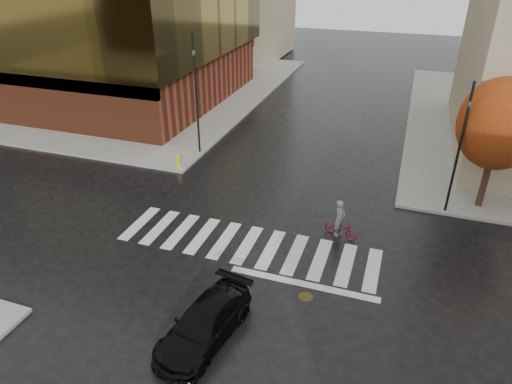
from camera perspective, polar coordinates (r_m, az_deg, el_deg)
ground at (r=20.10m, az=-1.59°, el=-7.38°), size 120.00×120.00×0.00m
sidewalk_nw at (r=46.54m, az=-17.44°, el=12.71°), size 30.00×30.00×0.15m
crosswalk at (r=20.48m, az=-1.10°, el=-6.59°), size 12.00×3.00×0.01m
tree_ne_a at (r=24.14m, az=28.19°, el=7.45°), size 3.80×3.80×6.50m
sedan at (r=15.97m, az=-6.48°, el=-16.05°), size 2.42×4.54×1.25m
cyclist at (r=21.03m, az=10.52°, el=-4.04°), size 1.72×1.08×1.84m
traffic_light_nw at (r=28.07m, az=-7.55°, el=12.89°), size 0.21×0.19×7.32m
traffic_light_ne at (r=23.11m, az=24.19°, el=5.62°), size 0.14×0.17×6.47m
fire_hydrant at (r=27.36m, az=-9.69°, el=3.91°), size 0.27×0.27×0.76m
manhole at (r=17.88m, az=6.25°, el=-12.89°), size 0.67×0.67×0.01m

